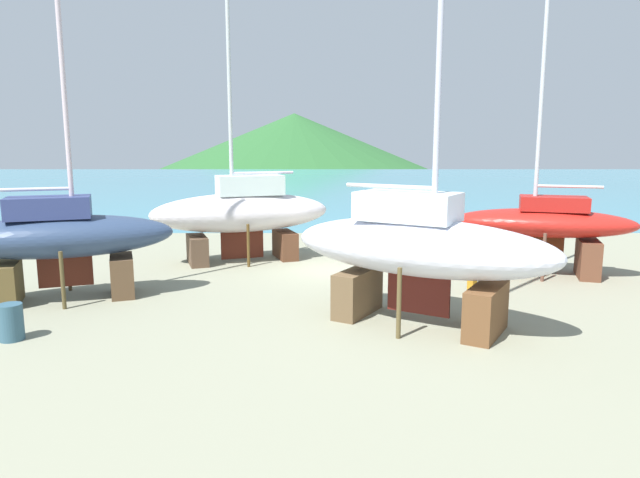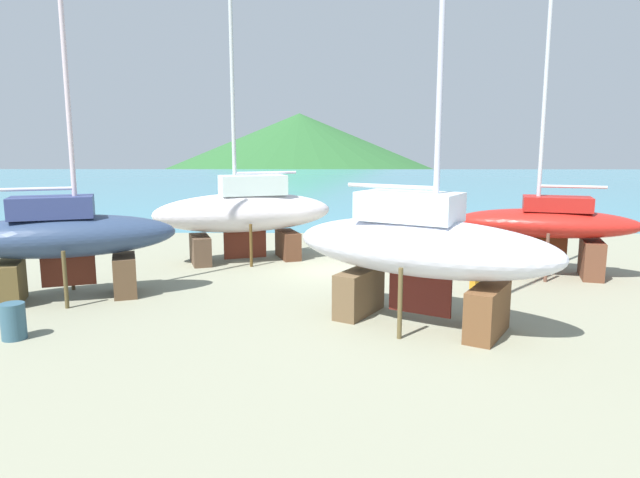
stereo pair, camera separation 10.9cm
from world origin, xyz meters
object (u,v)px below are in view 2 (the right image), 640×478
at_px(sailboat_small_center, 65,238).
at_px(barrel_tipped_right, 445,250).
at_px(barrel_ochre, 405,249).
at_px(sailboat_mid_port, 547,226).
at_px(barrel_blue_faded, 13,321).
at_px(sailboat_far_slipway, 420,248).
at_px(sailboat_large_starboard, 245,212).
at_px(worker, 475,268).

relative_size(sailboat_small_center, barrel_tipped_right, 14.43).
distance_m(sailboat_small_center, barrel_ochre, 13.42).
height_order(sailboat_mid_port, barrel_blue_faded, sailboat_mid_port).
height_order(sailboat_far_slipway, barrel_blue_faded, sailboat_far_slipway).
bearing_deg(barrel_ochre, sailboat_large_starboard, -174.59).
bearing_deg(barrel_blue_faded, barrel_ochre, 42.53).
height_order(sailboat_mid_port, sailboat_small_center, sailboat_small_center).
relative_size(sailboat_far_slipway, barrel_ochre, 14.38).
xyz_separation_m(sailboat_large_starboard, worker, (8.22, -5.30, -1.18)).
distance_m(sailboat_small_center, barrel_tipped_right, 14.62).
height_order(sailboat_mid_port, sailboat_far_slipway, sailboat_far_slipway).
distance_m(barrel_tipped_right, barrel_blue_faded, 16.25).
distance_m(sailboat_mid_port, barrel_blue_faded, 17.72).
xyz_separation_m(worker, barrel_ochre, (-1.46, 5.94, -0.46)).
relative_size(barrel_ochre, barrel_blue_faded, 0.88).
bearing_deg(barrel_blue_faded, barrel_tipped_right, 37.22).
bearing_deg(sailboat_small_center, sailboat_large_starboard, 31.52).
relative_size(sailboat_mid_port, barrel_blue_faded, 11.46).
height_order(sailboat_small_center, barrel_tipped_right, sailboat_small_center).
height_order(sailboat_small_center, barrel_blue_faded, sailboat_small_center).
height_order(sailboat_far_slipway, barrel_ochre, sailboat_far_slipway).
xyz_separation_m(sailboat_mid_port, sailboat_far_slipway, (-5.68, -5.95, 0.27)).
bearing_deg(barrel_ochre, barrel_tipped_right, -18.23).
bearing_deg(sailboat_far_slipway, worker, 83.70).
bearing_deg(barrel_blue_faded, worker, 19.14).
distance_m(worker, barrel_blue_faded, 13.52).
bearing_deg(barrel_tipped_right, sailboat_large_starboard, -179.31).
xyz_separation_m(sailboat_mid_port, worker, (-3.34, -2.83, -0.97)).
bearing_deg(barrel_ochre, worker, -76.16).
relative_size(worker, barrel_ochre, 2.05).
distance_m(sailboat_large_starboard, sailboat_small_center, 7.66).
bearing_deg(barrel_ochre, sailboat_far_slipway, -95.54).
distance_m(sailboat_mid_port, sailboat_large_starboard, 11.82).
xyz_separation_m(sailboat_small_center, barrel_ochre, (11.59, 6.58, -1.56)).
xyz_separation_m(sailboat_large_starboard, sailboat_far_slipway, (5.88, -8.42, 0.06)).
bearing_deg(sailboat_small_center, sailboat_mid_port, -7.44).
bearing_deg(sailboat_far_slipway, sailboat_mid_port, 76.87).
bearing_deg(barrel_tipped_right, worker, -91.83).
bearing_deg(barrel_blue_faded, sailboat_mid_port, 24.26).
bearing_deg(sailboat_large_starboard, sailboat_mid_port, 148.83).
bearing_deg(sailboat_small_center, barrel_tipped_right, 5.16).
height_order(barrel_tipped_right, barrel_blue_faded, barrel_blue_faded).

